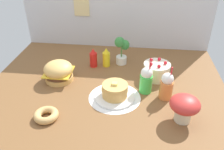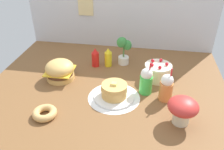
{
  "view_description": "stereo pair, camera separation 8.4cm",
  "coord_description": "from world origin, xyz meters",
  "px_view_note": "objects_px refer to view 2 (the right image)",
  "views": [
    {
      "loc": [
        0.27,
        -1.7,
        1.28
      ],
      "look_at": [
        0.06,
        0.1,
        0.16
      ],
      "focal_mm": 37.63,
      "sensor_mm": 36.0,
      "label": 1
    },
    {
      "loc": [
        0.36,
        -1.69,
        1.28
      ],
      "look_at": [
        0.06,
        0.1,
        0.16
      ],
      "focal_mm": 37.63,
      "sensor_mm": 36.0,
      "label": 2
    }
  ],
  "objects_px": {
    "mushroom_stool": "(183,108)",
    "ketchup_bottle": "(95,58)",
    "burger": "(60,70)",
    "orange_float_cup": "(166,87)",
    "pancake_stack": "(114,92)",
    "layer_cake": "(158,72)",
    "potted_plant": "(124,49)",
    "cream_soda_cup": "(146,81)",
    "mustard_bottle": "(108,58)",
    "donut_pink_glaze": "(45,113)"
  },
  "relations": [
    {
      "from": "ketchup_bottle",
      "to": "orange_float_cup",
      "type": "height_order",
      "value": "orange_float_cup"
    },
    {
      "from": "layer_cake",
      "to": "donut_pink_glaze",
      "type": "relative_size",
      "value": 1.34
    },
    {
      "from": "burger",
      "to": "pancake_stack",
      "type": "distance_m",
      "value": 0.63
    },
    {
      "from": "ketchup_bottle",
      "to": "mustard_bottle",
      "type": "height_order",
      "value": "same"
    },
    {
      "from": "mustard_bottle",
      "to": "mushroom_stool",
      "type": "bearing_deg",
      "value": -48.19
    },
    {
      "from": "burger",
      "to": "donut_pink_glaze",
      "type": "bearing_deg",
      "value": -82.93
    },
    {
      "from": "layer_cake",
      "to": "mustard_bottle",
      "type": "relative_size",
      "value": 1.25
    },
    {
      "from": "ketchup_bottle",
      "to": "potted_plant",
      "type": "distance_m",
      "value": 0.32
    },
    {
      "from": "cream_soda_cup",
      "to": "mushroom_stool",
      "type": "relative_size",
      "value": 1.36
    },
    {
      "from": "donut_pink_glaze",
      "to": "pancake_stack",
      "type": "bearing_deg",
      "value": 32.91
    },
    {
      "from": "cream_soda_cup",
      "to": "layer_cake",
      "type": "bearing_deg",
      "value": 66.87
    },
    {
      "from": "mustard_bottle",
      "to": "cream_soda_cup",
      "type": "xyz_separation_m",
      "value": [
        0.42,
        -0.44,
        0.03
      ]
    },
    {
      "from": "orange_float_cup",
      "to": "mushroom_stool",
      "type": "bearing_deg",
      "value": -68.42
    },
    {
      "from": "mushroom_stool",
      "to": "donut_pink_glaze",
      "type": "bearing_deg",
      "value": -174.48
    },
    {
      "from": "donut_pink_glaze",
      "to": "mushroom_stool",
      "type": "xyz_separation_m",
      "value": [
        1.07,
        0.1,
        0.11
      ]
    },
    {
      "from": "mustard_bottle",
      "to": "orange_float_cup",
      "type": "bearing_deg",
      "value": -40.59
    },
    {
      "from": "orange_float_cup",
      "to": "burger",
      "type": "bearing_deg",
      "value": 170.31
    },
    {
      "from": "ketchup_bottle",
      "to": "potted_plant",
      "type": "relative_size",
      "value": 0.66
    },
    {
      "from": "donut_pink_glaze",
      "to": "mustard_bottle",
      "type": "bearing_deg",
      "value": 68.34
    },
    {
      "from": "cream_soda_cup",
      "to": "orange_float_cup",
      "type": "bearing_deg",
      "value": -23.06
    },
    {
      "from": "mushroom_stool",
      "to": "layer_cake",
      "type": "bearing_deg",
      "value": 106.33
    },
    {
      "from": "donut_pink_glaze",
      "to": "potted_plant",
      "type": "distance_m",
      "value": 1.11
    },
    {
      "from": "cream_soda_cup",
      "to": "burger",
      "type": "bearing_deg",
      "value": 173.26
    },
    {
      "from": "mustard_bottle",
      "to": "mushroom_stool",
      "type": "height_order",
      "value": "mushroom_stool"
    },
    {
      "from": "ketchup_bottle",
      "to": "orange_float_cup",
      "type": "relative_size",
      "value": 0.67
    },
    {
      "from": "ketchup_bottle",
      "to": "cream_soda_cup",
      "type": "xyz_separation_m",
      "value": [
        0.56,
        -0.41,
        0.03
      ]
    },
    {
      "from": "mustard_bottle",
      "to": "orange_float_cup",
      "type": "height_order",
      "value": "orange_float_cup"
    },
    {
      "from": "burger",
      "to": "potted_plant",
      "type": "bearing_deg",
      "value": 35.56
    },
    {
      "from": "mushroom_stool",
      "to": "ketchup_bottle",
      "type": "bearing_deg",
      "value": 137.85
    },
    {
      "from": "pancake_stack",
      "to": "layer_cake",
      "type": "height_order",
      "value": "layer_cake"
    },
    {
      "from": "mustard_bottle",
      "to": "cream_soda_cup",
      "type": "relative_size",
      "value": 0.67
    },
    {
      "from": "cream_soda_cup",
      "to": "pancake_stack",
      "type": "bearing_deg",
      "value": -154.64
    },
    {
      "from": "ketchup_bottle",
      "to": "burger",
      "type": "bearing_deg",
      "value": -132.9
    },
    {
      "from": "cream_soda_cup",
      "to": "orange_float_cup",
      "type": "relative_size",
      "value": 1.0
    },
    {
      "from": "burger",
      "to": "layer_cake",
      "type": "height_order",
      "value": "burger"
    },
    {
      "from": "burger",
      "to": "mushroom_stool",
      "type": "distance_m",
      "value": 1.23
    },
    {
      "from": "pancake_stack",
      "to": "cream_soda_cup",
      "type": "relative_size",
      "value": 1.13
    },
    {
      "from": "pancake_stack",
      "to": "potted_plant",
      "type": "relative_size",
      "value": 1.11
    },
    {
      "from": "ketchup_bottle",
      "to": "mustard_bottle",
      "type": "bearing_deg",
      "value": 11.39
    },
    {
      "from": "layer_cake",
      "to": "donut_pink_glaze",
      "type": "bearing_deg",
      "value": -141.31
    },
    {
      "from": "mustard_bottle",
      "to": "potted_plant",
      "type": "distance_m",
      "value": 0.19
    },
    {
      "from": "burger",
      "to": "orange_float_cup",
      "type": "relative_size",
      "value": 0.88
    },
    {
      "from": "burger",
      "to": "ketchup_bottle",
      "type": "relative_size",
      "value": 1.33
    },
    {
      "from": "pancake_stack",
      "to": "layer_cake",
      "type": "bearing_deg",
      "value": 45.24
    },
    {
      "from": "burger",
      "to": "potted_plant",
      "type": "relative_size",
      "value": 0.87
    },
    {
      "from": "orange_float_cup",
      "to": "mushroom_stool",
      "type": "distance_m",
      "value": 0.3
    },
    {
      "from": "ketchup_bottle",
      "to": "orange_float_cup",
      "type": "distance_m",
      "value": 0.88
    },
    {
      "from": "mushroom_stool",
      "to": "burger",
      "type": "bearing_deg",
      "value": 158.15
    },
    {
      "from": "orange_float_cup",
      "to": "mushroom_stool",
      "type": "xyz_separation_m",
      "value": [
        0.11,
        -0.28,
        0.01
      ]
    },
    {
      "from": "pancake_stack",
      "to": "mushroom_stool",
      "type": "height_order",
      "value": "mushroom_stool"
    }
  ]
}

